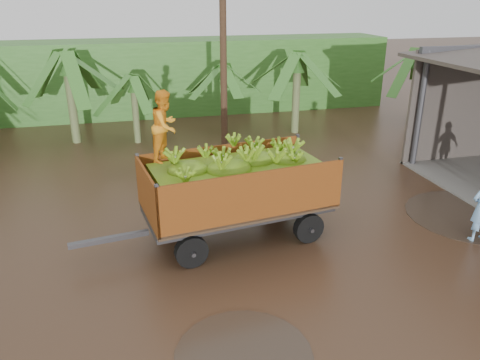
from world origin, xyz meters
name	(u,v)px	position (x,y,z in m)	size (l,w,h in m)	color
ground	(347,270)	(0.00, 0.00, 0.00)	(100.00, 100.00, 0.00)	black
hedge_north	(173,76)	(-2.00, 16.00, 1.80)	(22.00, 3.00, 3.60)	#2D661E
banana_trailer	(236,185)	(-2.05, 2.14, 1.38)	(6.38, 2.82, 3.75)	#A25117
utility_pole	(223,45)	(-1.04, 8.19, 4.08)	(1.20, 0.24, 8.04)	#47301E
banana_plants	(65,137)	(-6.34, 6.35, 1.71)	(23.76, 19.74, 3.74)	#2D661E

